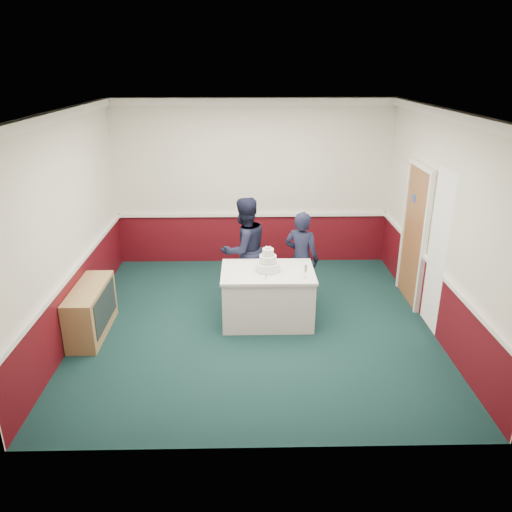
{
  "coord_description": "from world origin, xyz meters",
  "views": [
    {
      "loc": [
        -0.12,
        -6.4,
        3.55
      ],
      "look_at": [
        0.01,
        -0.1,
        1.1
      ],
      "focal_mm": 35.0,
      "sensor_mm": 36.0,
      "label": 1
    }
  ],
  "objects_px": {
    "person_woman": "(301,259)",
    "cake_table": "(268,295)",
    "cake_knife": "(266,276)",
    "person_man": "(244,250)",
    "sideboard": "(91,311)",
    "wedding_cake": "(268,263)",
    "champagne_flute": "(305,269)"
  },
  "relations": [
    {
      "from": "sideboard",
      "to": "person_woman",
      "type": "xyz_separation_m",
      "value": [
        3.0,
        0.89,
        0.4
      ]
    },
    {
      "from": "cake_table",
      "to": "person_man",
      "type": "distance_m",
      "value": 0.92
    },
    {
      "from": "person_man",
      "to": "person_woman",
      "type": "distance_m",
      "value": 0.9
    },
    {
      "from": "cake_table",
      "to": "wedding_cake",
      "type": "xyz_separation_m",
      "value": [
        0.0,
        0.0,
        0.5
      ]
    },
    {
      "from": "person_woman",
      "to": "sideboard",
      "type": "bearing_deg",
      "value": 44.51
    },
    {
      "from": "cake_knife",
      "to": "champagne_flute",
      "type": "distance_m",
      "value": 0.55
    },
    {
      "from": "sideboard",
      "to": "cake_table",
      "type": "relative_size",
      "value": 0.91
    },
    {
      "from": "cake_table",
      "to": "champagne_flute",
      "type": "xyz_separation_m",
      "value": [
        0.5,
        -0.28,
        0.53
      ]
    },
    {
      "from": "cake_table",
      "to": "champagne_flute",
      "type": "relative_size",
      "value": 6.44
    },
    {
      "from": "champagne_flute",
      "to": "person_woman",
      "type": "xyz_separation_m",
      "value": [
        0.04,
        0.85,
        -0.18
      ]
    },
    {
      "from": "wedding_cake",
      "to": "person_man",
      "type": "distance_m",
      "value": 0.82
    },
    {
      "from": "cake_table",
      "to": "person_woman",
      "type": "bearing_deg",
      "value": 46.38
    },
    {
      "from": "cake_knife",
      "to": "person_man",
      "type": "height_order",
      "value": "person_man"
    },
    {
      "from": "sideboard",
      "to": "cake_knife",
      "type": "bearing_deg",
      "value": 3.02
    },
    {
      "from": "cake_knife",
      "to": "champagne_flute",
      "type": "bearing_deg",
      "value": -3.32
    },
    {
      "from": "sideboard",
      "to": "champagne_flute",
      "type": "distance_m",
      "value": 3.01
    },
    {
      "from": "wedding_cake",
      "to": "cake_knife",
      "type": "xyz_separation_m",
      "value": [
        -0.03,
        -0.2,
        -0.11
      ]
    },
    {
      "from": "sideboard",
      "to": "cake_table",
      "type": "xyz_separation_m",
      "value": [
        2.46,
        0.33,
        0.05
      ]
    },
    {
      "from": "cake_table",
      "to": "champagne_flute",
      "type": "height_order",
      "value": "champagne_flute"
    },
    {
      "from": "cake_table",
      "to": "person_woman",
      "type": "height_order",
      "value": "person_woman"
    },
    {
      "from": "sideboard",
      "to": "person_woman",
      "type": "height_order",
      "value": "person_woman"
    },
    {
      "from": "cake_table",
      "to": "person_woman",
      "type": "xyz_separation_m",
      "value": [
        0.54,
        0.57,
        0.35
      ]
    },
    {
      "from": "sideboard",
      "to": "cake_table",
      "type": "height_order",
      "value": "cake_table"
    },
    {
      "from": "champagne_flute",
      "to": "wedding_cake",
      "type": "bearing_deg",
      "value": 150.75
    },
    {
      "from": "sideboard",
      "to": "cake_knife",
      "type": "xyz_separation_m",
      "value": [
        2.43,
        0.13,
        0.44
      ]
    },
    {
      "from": "champagne_flute",
      "to": "person_woman",
      "type": "distance_m",
      "value": 0.87
    },
    {
      "from": "champagne_flute",
      "to": "cake_table",
      "type": "bearing_deg",
      "value": 150.75
    },
    {
      "from": "person_woman",
      "to": "cake_table",
      "type": "bearing_deg",
      "value": 74.28
    },
    {
      "from": "wedding_cake",
      "to": "cake_knife",
      "type": "distance_m",
      "value": 0.23
    },
    {
      "from": "cake_table",
      "to": "person_man",
      "type": "bearing_deg",
      "value": 114.19
    },
    {
      "from": "wedding_cake",
      "to": "person_woman",
      "type": "xyz_separation_m",
      "value": [
        0.54,
        0.57,
        -0.15
      ]
    },
    {
      "from": "cake_knife",
      "to": "champagne_flute",
      "type": "relative_size",
      "value": 1.07
    }
  ]
}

